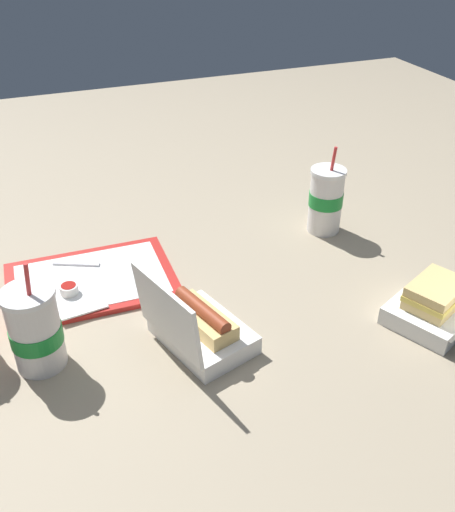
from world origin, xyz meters
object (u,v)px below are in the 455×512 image
Objects in this scene: food_tray at (91,281)px; soda_cup_front at (35,330)px; ketchup_cup at (69,289)px; clamshell_hotdog_front at (199,327)px; clamshell_sandwich_corner at (439,305)px; plastic_fork at (76,264)px; soda_cup_center at (326,200)px.

food_tray is 0.27m from soda_cup_front.
ketchup_cup is 0.17× the size of clamshell_hotdog_front.
ketchup_cup reaches higher than food_tray.
ketchup_cup is 0.78m from clamshell_sandwich_corner.
food_tray is at bearing -47.09° from plastic_fork.
ketchup_cup is 0.21m from soda_cup_front.
soda_cup_center is at bearing 20.76° from plastic_fork.
clamshell_sandwich_corner is at bearing -85.84° from soda_cup_center.
plastic_fork is 0.32m from soda_cup_front.
soda_cup_front reaches higher than food_tray.
clamshell_hotdog_front is 0.30m from soda_cup_front.
plastic_fork is at bearing 145.00° from clamshell_sandwich_corner.
food_tray is at bearing 60.15° from soda_cup_front.
soda_cup_front reaches higher than plastic_fork.
clamshell_hotdog_front reaches higher than food_tray.
clamshell_hotdog_front is 0.89× the size of clamshell_sandwich_corner.
clamshell_sandwich_corner reaches higher than food_tray.
food_tray is 0.07m from ketchup_cup.
ketchup_cup is at bearing 132.29° from clamshell_hotdog_front.
food_tray is at bearing -177.75° from soda_cup_center.
soda_cup_center reaches higher than food_tray.
clamshell_sandwich_corner is at bearing -13.31° from clamshell_hotdog_front.
ketchup_cup is at bearing -174.04° from soda_cup_center.
plastic_fork is 0.47× the size of soda_cup_center.
ketchup_cup is 0.32m from clamshell_hotdog_front.
clamshell_sandwich_corner is at bearing -12.26° from soda_cup_front.
clamshell_sandwich_corner reaches higher than ketchup_cup.
clamshell_hotdog_front reaches higher than ketchup_cup.
food_tray is 3.41× the size of plastic_fork.
soda_cup_center is (-0.03, 0.42, 0.04)m from clamshell_sandwich_corner.
ketchup_cup is 0.12m from plastic_fork.
plastic_fork is at bearing 108.14° from food_tray.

